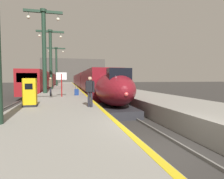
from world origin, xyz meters
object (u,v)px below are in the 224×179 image
regional_train_adjacent (45,81)px  highspeed_train_main (85,82)px  station_column_mid (44,43)px  departure_info_board (62,79)px  passenger_near_edge (51,85)px  passenger_mid_platform (90,89)px  station_column_far (51,54)px  ticket_machine_yellow (30,94)px  station_column_distant (56,62)px  rolling_suitcase (77,92)px

regional_train_adjacent → highspeed_train_main: bearing=-22.2°
station_column_mid → departure_info_board: (1.91, -4.68, -3.92)m
passenger_near_edge → passenger_mid_platform: 7.69m
station_column_mid → station_column_far: 7.81m
ticket_machine_yellow → passenger_mid_platform: bearing=-16.1°
passenger_near_edge → ticket_machine_yellow: 6.28m
station_column_far → passenger_near_edge: (0.92, -11.74, -4.33)m
station_column_distant → passenger_near_edge: 26.54m
station_column_far → departure_info_board: size_ratio=4.15×
rolling_suitcase → ticket_machine_yellow: ticket_machine_yellow is taller
highspeed_train_main → regional_train_adjacent: size_ratio=1.54×
regional_train_adjacent → passenger_mid_platform: size_ratio=21.66×
passenger_mid_platform → departure_info_board: bearing=105.0°
highspeed_train_main → passenger_mid_platform: size_ratio=33.26×
passenger_near_edge → ticket_machine_yellow: bearing=-95.2°
station_column_mid → ticket_machine_yellow: station_column_mid is taller
station_column_distant → departure_info_board: 27.26m
passenger_mid_platform → ticket_machine_yellow: bearing=163.9°
rolling_suitcase → ticket_machine_yellow: 7.17m
regional_train_adjacent → station_column_mid: (2.20, -20.07, 4.35)m
station_column_far → departure_info_board: 13.20m
station_column_distant → highspeed_train_main: bearing=-42.9°
station_column_far → passenger_near_edge: 12.54m
station_column_mid → passenger_mid_platform: size_ratio=5.32×
passenger_mid_platform → station_column_mid: bearing=108.1°
station_column_mid → departure_info_board: station_column_mid is taller
station_column_mid → station_column_distant: bearing=90.0°
station_column_distant → rolling_suitcase: (3.24, -25.88, -4.93)m
regional_train_adjacent → station_column_mid: station_column_mid is taller
highspeed_train_main → passenger_near_edge: bearing=-103.5°
station_column_far → ticket_machine_yellow: (0.35, -17.99, -4.58)m
ticket_machine_yellow → departure_info_board: departure_info_board is taller
station_column_mid → rolling_suitcase: 7.06m
regional_train_adjacent → ticket_machine_yellow: 30.36m
regional_train_adjacent → station_column_distant: (2.20, 2.19, 4.15)m
rolling_suitcase → station_column_distant: bearing=97.1°
departure_info_board → station_column_mid: bearing=112.2°
passenger_near_edge → passenger_mid_platform: same height
ticket_machine_yellow → highspeed_train_main: bearing=78.4°
passenger_mid_platform → departure_info_board: (-1.72, 6.44, 0.52)m
departure_info_board → rolling_suitcase: bearing=38.4°
highspeed_train_main → station_column_distant: 9.14m
station_column_distant → passenger_mid_platform: (3.63, -33.38, -4.24)m
regional_train_adjacent → passenger_mid_platform: bearing=-79.4°
station_column_far → passenger_near_edge: bearing=-85.5°
highspeed_train_main → station_column_far: bearing=-123.4°
passenger_near_edge → regional_train_adjacent: bearing=97.4°
regional_train_adjacent → passenger_near_edge: bearing=-82.6°
highspeed_train_main → departure_info_board: 21.83m
highspeed_train_main → passenger_near_edge: highspeed_train_main is taller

